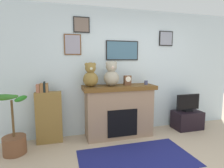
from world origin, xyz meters
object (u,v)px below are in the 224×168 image
teddy_bear_tan (111,75)px  potted_plant (14,136)px  candle_jar (146,83)px  mantel_clock (127,80)px  teddy_bear_grey (91,76)px  bookshelf (49,116)px  fireplace (119,110)px  television (188,103)px  tv_stand (187,120)px

teddy_bear_tan → potted_plant: bearing=-172.5°
candle_jar → teddy_bear_tan: size_ratio=0.17×
mantel_clock → teddy_bear_grey: (-0.74, 0.00, 0.11)m
bookshelf → teddy_bear_grey: (0.79, -0.07, 0.74)m
fireplace → teddy_bear_tan: 0.75m
teddy_bear_grey → teddy_bear_tan: 0.41m
television → teddy_bear_tan: bearing=178.8°
teddy_bear_tan → bookshelf: bearing=176.9°
fireplace → mantel_clock: mantel_clock is taller
bookshelf → tv_stand: bookshelf is taller
bookshelf → television: 2.97m
teddy_bear_grey → teddy_bear_tan: (0.41, -0.00, 0.01)m
television → mantel_clock: bearing=178.6°
teddy_bear_tan → teddy_bear_grey: bearing=180.0°
fireplace → mantel_clock: (0.17, -0.02, 0.61)m
teddy_bear_tan → fireplace: bearing=6.5°
potted_plant → candle_jar: (2.48, 0.23, 0.79)m
potted_plant → television: 3.52m
potted_plant → tv_stand: (3.50, 0.19, -0.10)m
television → candle_jar: bearing=177.9°
television → tv_stand: bearing=90.0°
bookshelf → mantel_clock: mantel_clock is taller
fireplace → tv_stand: size_ratio=2.33×
fireplace → mantel_clock: 0.64m
potted_plant → fireplace: bearing=7.4°
teddy_bear_grey → television: bearing=-1.0°
tv_stand → candle_jar: (-1.03, 0.04, 0.88)m
fireplace → television: (1.62, -0.05, 0.06)m
mantel_clock → fireplace: bearing=173.7°
teddy_bear_grey → candle_jar: bearing=0.0°
tv_stand → candle_jar: bearing=178.0°
television → fireplace: bearing=178.1°
bookshelf → tv_stand: 2.99m
potted_plant → teddy_bear_tan: bearing=7.5°
fireplace → teddy_bear_tan: bearing=-173.5°
tv_stand → television: (-0.00, -0.00, 0.39)m
tv_stand → teddy_bear_grey: bearing=179.1°
fireplace → television: fireplace is taller
potted_plant → teddy_bear_grey: teddy_bear_grey is taller
tv_stand → teddy_bear_grey: 2.43m
tv_stand → teddy_bear_tan: bearing=178.9°
television → mantel_clock: (-1.44, 0.04, 0.55)m
fireplace → potted_plant: (-1.89, -0.25, -0.23)m
potted_plant → teddy_bear_tan: (1.73, 0.23, 0.97)m
tv_stand → teddy_bear_grey: teddy_bear_grey is taller
bookshelf → teddy_bear_grey: bearing=-4.7°
fireplace → television: 1.62m
fireplace → potted_plant: fireplace is taller
bookshelf → candle_jar: 2.03m
potted_plant → television: bearing=3.1°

